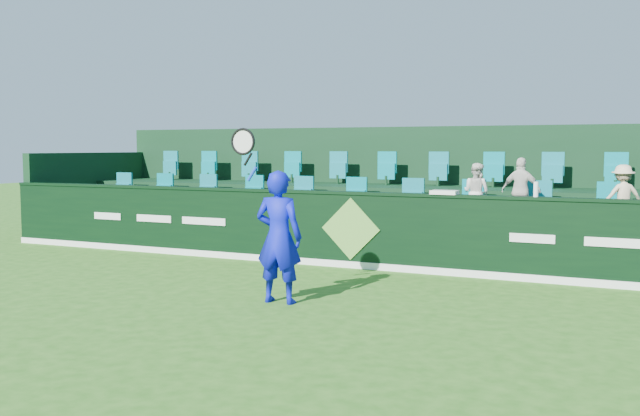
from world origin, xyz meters
The scene contains 13 objects.
ground centered at (0.00, 0.00, 0.00)m, with size 60.00×60.00×0.00m, color #266317.
sponsor_hoarding centered at (0.00, 4.00, 0.67)m, with size 16.00×0.25×1.35m.
stand_tier_front centered at (0.00, 5.10, 0.40)m, with size 16.00×2.00×0.80m, color black.
stand_tier_back centered at (0.00, 7.00, 0.65)m, with size 16.00×1.80×1.30m, color black.
stand_rear centered at (0.00, 7.44, 1.22)m, with size 16.00×4.10×2.60m.
seat_row_front centered at (0.00, 5.50, 1.10)m, with size 13.50×0.50×0.60m, color #0F707C.
seat_row_back centered at (0.00, 7.30, 1.60)m, with size 13.50×0.50×0.60m, color #0F707C.
tennis_player centered at (0.18, 0.88, 0.93)m, with size 1.10×0.48×2.47m.
spectator_left centered at (1.93, 5.12, 1.33)m, with size 0.51×0.40×1.05m, color white.
spectator_middle centered at (2.71, 5.12, 1.38)m, with size 0.68×0.28×1.16m, color silver.
spectator_right centered at (4.35, 5.12, 1.32)m, with size 0.68×0.39×1.05m, color beige.
towel centered at (1.65, 4.00, 1.38)m, with size 0.44×0.28×0.07m, color white.
drinks_bottle centered at (3.12, 4.00, 1.47)m, with size 0.08×0.08×0.24m, color white.
Camera 1 is at (4.79, -7.63, 2.13)m, focal length 40.00 mm.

